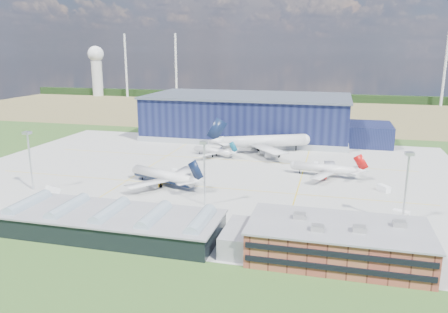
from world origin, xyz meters
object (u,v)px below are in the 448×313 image
airliner_navy (163,170)px  ops_building (337,242)px  light_mast_west (29,151)px  airliner_regional (213,148)px  car_b (364,232)px  light_mast_east (407,176)px  gse_cart_a (316,163)px  airliner_red (325,164)px  gse_tug_a (159,185)px  gse_cart_b (174,171)px  car_a (304,234)px  gse_tug_c (306,165)px  hangar (252,119)px  airstair (53,194)px  gse_van_c (401,214)px  gse_van_b (384,188)px  light_mast_center (204,163)px  airliner_widebody (264,135)px

airliner_navy → ops_building: bearing=166.5°
light_mast_west → airliner_regional: (53.11, 70.00, -10.99)m
airliner_navy → car_b: airliner_navy is taller
light_mast_east → gse_cart_a: 73.97m
airliner_red → airliner_navy: bearing=33.9°
car_b → airliner_regional: bearing=64.1°
gse_tug_a → gse_cart_b: size_ratio=1.01×
airliner_navy → gse_tug_a: bearing=69.9°
car_a → car_b: size_ratio=1.11×
gse_cart_a → gse_tug_c: gse_cart_a is taller
hangar → gse_cart_a: 73.21m
light_mast_east → airliner_red: light_mast_east is taller
gse_tug_c → airstair: size_ratio=0.56×
airliner_regional → gse_van_c: 105.01m
airliner_navy → car_a: 69.05m
hangar → airliner_navy: (-15.69, -106.80, -5.28)m
light_mast_east → car_a: 37.38m
light_mast_west → gse_van_b: 136.62m
gse_cart_b → car_b: (78.27, -48.65, -0.12)m
airliner_regional → gse_tug_c: airliner_regional is taller
gse_tug_c → gse_cart_b: size_ratio=0.92×
gse_tug_c → hangar: bearing=98.5°
ops_building → car_b: (7.77, 18.47, -4.23)m
ops_building → light_mast_center: 55.13m
gse_cart_b → gse_van_c: bearing=-75.1°
gse_tug_a → airstair: airstair is taller
light_mast_west → light_mast_east: size_ratio=1.00×
light_mast_west → airliner_red: size_ratio=0.68×
light_mast_west → airliner_widebody: (76.73, 85.00, -6.08)m
airliner_regional → gse_van_c: airliner_regional is taller
gse_van_b → light_mast_east: bearing=-121.6°
airliner_regional → gse_van_c: bearing=158.7°
airliner_widebody → airliner_regional: (-23.62, -15.00, -4.91)m
light_mast_west → gse_cart_a: 124.80m
light_mast_center → airliner_navy: 30.50m
airliner_navy → car_b: 81.41m
light_mast_west → airliner_red: (109.28, 46.82, -9.92)m
hangar → airliner_widebody: hangar is taller
light_mast_center → gse_cart_b: (-25.50, 37.12, -14.75)m
gse_tug_c → ops_building: bearing=-103.6°
car_b → light_mast_west: bearing=108.2°
gse_tug_c → car_b: gse_tug_c is taller
gse_van_c → airliner_navy: bearing=105.5°
light_mast_east → gse_cart_a: light_mast_east is taller
airliner_regional → car_b: size_ratio=8.00×
light_mast_center → airliner_navy: light_mast_center is taller
airliner_regional → car_a: 102.62m
light_mast_east → gse_van_b: (-2.84, 31.59, -14.19)m
light_mast_west → gse_cart_b: light_mast_west is taller
airliner_red → gse_cart_a: (-4.36, 19.12, -4.87)m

